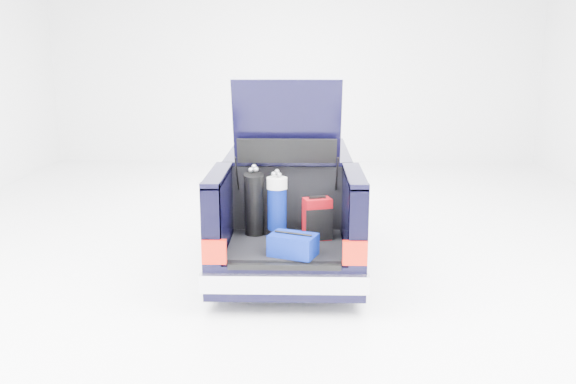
{
  "coord_description": "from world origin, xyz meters",
  "views": [
    {
      "loc": [
        0.18,
        -8.22,
        2.81
      ],
      "look_at": [
        0.0,
        -0.5,
        0.98
      ],
      "focal_mm": 38.0,
      "sensor_mm": 36.0,
      "label": 1
    }
  ],
  "objects_px": {
    "car": "(289,203)",
    "blue_golf_bag": "(277,207)",
    "blue_duffel": "(293,245)",
    "red_suitcase": "(317,219)",
    "black_golf_bag": "(254,204)"
  },
  "relations": [
    {
      "from": "car",
      "to": "red_suitcase",
      "type": "relative_size",
      "value": 8.89
    },
    {
      "from": "car",
      "to": "blue_duffel",
      "type": "height_order",
      "value": "car"
    },
    {
      "from": "car",
      "to": "blue_duffel",
      "type": "relative_size",
      "value": 8.05
    },
    {
      "from": "black_golf_bag",
      "to": "blue_golf_bag",
      "type": "height_order",
      "value": "black_golf_bag"
    },
    {
      "from": "black_golf_bag",
      "to": "blue_golf_bag",
      "type": "bearing_deg",
      "value": -8.38
    },
    {
      "from": "black_golf_bag",
      "to": "blue_golf_bag",
      "type": "relative_size",
      "value": 1.05
    },
    {
      "from": "car",
      "to": "black_golf_bag",
      "type": "relative_size",
      "value": 5.39
    },
    {
      "from": "car",
      "to": "blue_golf_bag",
      "type": "xyz_separation_m",
      "value": [
        -0.11,
        -1.33,
        0.3
      ]
    },
    {
      "from": "car",
      "to": "red_suitcase",
      "type": "bearing_deg",
      "value": -75.75
    },
    {
      "from": "red_suitcase",
      "to": "black_golf_bag",
      "type": "distance_m",
      "value": 0.78
    },
    {
      "from": "black_golf_bag",
      "to": "blue_duffel",
      "type": "height_order",
      "value": "black_golf_bag"
    },
    {
      "from": "car",
      "to": "red_suitcase",
      "type": "distance_m",
      "value": 1.48
    },
    {
      "from": "blue_golf_bag",
      "to": "car",
      "type": "bearing_deg",
      "value": 74.8
    },
    {
      "from": "blue_golf_bag",
      "to": "blue_duffel",
      "type": "relative_size",
      "value": 1.42
    },
    {
      "from": "car",
      "to": "blue_golf_bag",
      "type": "bearing_deg",
      "value": -94.88
    }
  ]
}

